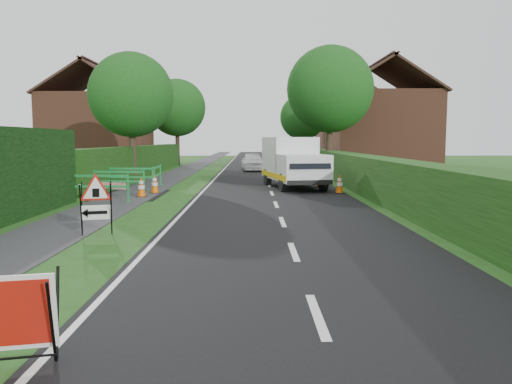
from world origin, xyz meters
name	(u,v)px	position (x,y,z in m)	size (l,w,h in m)	color
ground	(153,266)	(0.00, 0.00, 0.00)	(120.00, 120.00, 0.00)	#224714
road_surface	(261,165)	(2.50, 35.00, 0.00)	(6.00, 90.00, 0.02)	black
footpath	(198,165)	(-3.00, 35.00, 0.01)	(2.00, 90.00, 0.02)	#2D2D30
hedge_west_far	(142,175)	(-5.00, 22.00, 0.00)	(1.00, 24.00, 1.80)	#14380F
hedge_east	(349,184)	(6.50, 16.00, 0.00)	(1.20, 50.00, 1.50)	#14380F
house_west	(99,130)	(-10.00, 30.00, 2.90)	(7.50, 7.40, 7.88)	brown
house_east_a	(380,130)	(11.00, 28.00, 2.90)	(7.50, 7.40, 7.88)	brown
house_east_b	(354,132)	(12.00, 42.00, 2.90)	(7.50, 7.40, 7.88)	brown
tree_nw	(131,95)	(-4.60, 18.00, 4.48)	(4.40, 4.40, 6.70)	#2D2116
tree_ne	(330,89)	(6.40, 22.00, 5.17)	(5.20, 5.20, 7.79)	#2D2116
tree_fw	(177,108)	(-4.60, 34.00, 4.83)	(4.80, 4.80, 7.24)	#2D2116
tree_fe	(303,117)	(6.40, 38.00, 4.22)	(4.20, 4.20, 6.33)	#2D2116
triangle_sign	(94,200)	(-1.84, 2.72, 0.83)	(0.99, 0.99, 1.19)	black
works_van	(293,161)	(3.54, 14.00, 1.21)	(2.79, 5.25, 2.28)	silver
traffic_cone_0	(340,184)	(5.24, 11.60, 0.39)	(0.38, 0.38, 0.79)	black
traffic_cone_1	(320,179)	(4.80, 14.18, 0.39)	(0.38, 0.38, 0.79)	black
traffic_cone_2	(316,176)	(4.84, 15.90, 0.39)	(0.38, 0.38, 0.79)	black
traffic_cone_3	(141,187)	(-2.49, 10.36, 0.39)	(0.38, 0.38, 0.79)	black
traffic_cone_4	(155,184)	(-2.23, 11.67, 0.39)	(0.38, 0.38, 0.79)	black
ped_barrier_0	(100,184)	(-3.58, 8.82, 0.63)	(2.08, 0.48, 1.00)	#18863A
ped_barrier_1	(119,179)	(-3.49, 10.99, 0.63)	(2.08, 0.50, 1.00)	#18863A
ped_barrier_2	(132,175)	(-3.52, 13.17, 0.63)	(2.08, 0.49, 1.00)	#18863A
ped_barrier_3	(157,174)	(-2.61, 14.14, 0.63)	(0.38, 2.06, 1.00)	#18863A
redwhite_plank	(109,198)	(-3.69, 10.24, 0.00)	(1.50, 0.04, 0.25)	red
hatchback_car	(253,162)	(1.75, 26.30, 0.64)	(1.52, 3.78, 1.29)	silver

